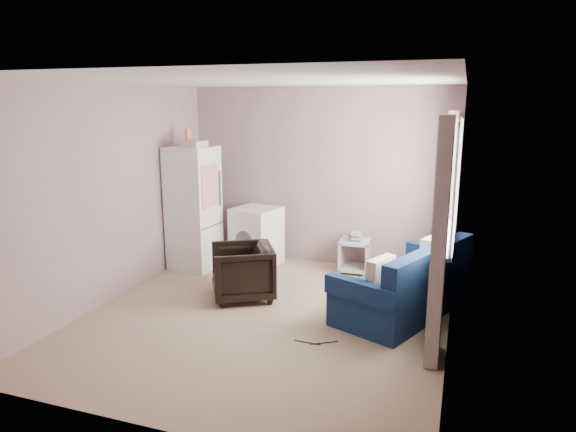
% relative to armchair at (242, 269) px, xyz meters
% --- Properties ---
extents(room, '(3.84, 4.24, 2.54)m').
position_rel_armchair_xyz_m(room, '(0.48, -0.41, 0.90)').
color(room, '#9C8466').
rests_on(room, ground).
extents(armchair, '(0.91, 0.92, 0.71)m').
position_rel_armchair_xyz_m(armchair, '(0.00, 0.00, 0.00)').
color(armchair, black).
rests_on(armchair, ground).
extents(fridge, '(0.64, 0.63, 1.93)m').
position_rel_armchair_xyz_m(fridge, '(-1.10, 0.84, 0.51)').
color(fridge, silver).
rests_on(fridge, ground).
extents(washing_machine, '(0.71, 0.71, 0.82)m').
position_rel_armchair_xyz_m(washing_machine, '(-0.34, 1.27, 0.07)').
color(washing_machine, silver).
rests_on(washing_machine, ground).
extents(side_table, '(0.42, 0.42, 0.56)m').
position_rel_armchair_xyz_m(side_table, '(1.07, 1.39, -0.10)').
color(side_table, '#989794').
rests_on(side_table, ground).
extents(sofa, '(1.44, 1.96, 0.80)m').
position_rel_armchair_xyz_m(sofa, '(1.90, 0.18, -0.06)').
color(sofa, '#10254B').
rests_on(sofa, ground).
extents(window_dressing, '(0.17, 2.62, 2.18)m').
position_rel_armchair_xyz_m(window_dressing, '(2.24, 0.28, 0.75)').
color(window_dressing, white).
rests_on(window_dressing, ground).
extents(floor_cables, '(0.41, 0.15, 0.01)m').
position_rel_armchair_xyz_m(floor_cables, '(1.15, -0.86, -0.35)').
color(floor_cables, black).
rests_on(floor_cables, ground).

